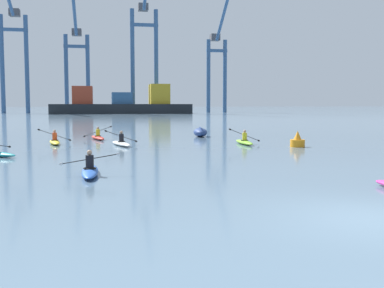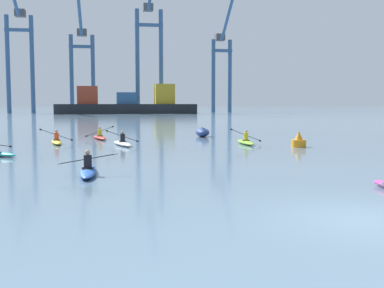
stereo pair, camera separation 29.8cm
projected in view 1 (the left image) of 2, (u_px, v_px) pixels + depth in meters
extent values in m
plane|color=slate|center=(373.00, 219.00, 10.96)|extent=(800.00, 800.00, 0.00)
cube|color=#1E2328|center=(122.00, 109.00, 128.03)|extent=(37.33, 9.52, 2.57)
cube|color=#993823|center=(83.00, 95.00, 125.78)|extent=(5.23, 6.66, 4.71)
cube|color=#2D5684|center=(122.00, 98.00, 127.79)|extent=(5.23, 6.66, 3.11)
cube|color=#B29323|center=(159.00, 94.00, 129.63)|extent=(5.23, 6.66, 5.42)
cylinder|color=#335684|center=(2.00, 64.00, 131.22)|extent=(1.20, 1.20, 27.27)
cylinder|color=#335684|center=(27.00, 65.00, 132.45)|extent=(1.20, 1.20, 27.27)
cube|color=#335684|center=(13.00, 30.00, 131.02)|extent=(7.73, 0.90, 0.90)
cube|color=#47474C|center=(14.00, 13.00, 133.03)|extent=(2.80, 2.80, 2.00)
cylinder|color=#335684|center=(66.00, 74.00, 139.13)|extent=(1.20, 1.20, 22.95)
cylinder|color=#335684|center=(88.00, 74.00, 140.31)|extent=(1.20, 1.20, 22.95)
cube|color=#335684|center=(77.00, 46.00, 139.04)|extent=(7.43, 0.90, 0.90)
cylinder|color=#335684|center=(74.00, 13.00, 130.05)|extent=(0.90, 17.39, 10.13)
cube|color=#47474C|center=(77.00, 32.00, 141.10)|extent=(2.80, 2.80, 2.00)
cylinder|color=#335684|center=(133.00, 61.00, 133.57)|extent=(1.20, 1.20, 29.25)
cylinder|color=#335684|center=(156.00, 62.00, 134.84)|extent=(1.20, 1.20, 29.25)
cube|color=#335684|center=(144.00, 25.00, 133.33)|extent=(7.93, 0.90, 0.90)
cube|color=#47474C|center=(143.00, 7.00, 135.32)|extent=(2.80, 2.80, 2.00)
cylinder|color=#335684|center=(208.00, 76.00, 144.44)|extent=(1.20, 1.20, 22.15)
cylinder|color=#335684|center=(225.00, 76.00, 145.42)|extent=(1.20, 1.20, 22.15)
cube|color=#335684|center=(217.00, 51.00, 144.27)|extent=(6.41, 0.90, 0.90)
cylinder|color=#335684|center=(223.00, 15.00, 135.82)|extent=(0.90, 16.18, 12.78)
cube|color=#47474C|center=(215.00, 37.00, 146.34)|extent=(2.80, 2.80, 2.00)
ellipsoid|color=navy|center=(200.00, 132.00, 38.38)|extent=(1.41, 2.71, 0.70)
cube|color=navy|center=(200.00, 128.00, 38.35)|extent=(0.30, 1.94, 0.06)
cylinder|color=orange|center=(297.00, 143.00, 29.22)|extent=(0.90, 0.90, 0.45)
cone|color=orange|center=(298.00, 135.00, 29.18)|extent=(0.49, 0.49, 0.55)
ellipsoid|color=#2856B2|center=(90.00, 172.00, 17.71)|extent=(0.63, 3.41, 0.26)
torus|color=black|center=(90.00, 168.00, 17.60)|extent=(0.49, 0.49, 0.05)
cylinder|color=black|center=(90.00, 162.00, 17.58)|extent=(0.30, 0.30, 0.50)
sphere|color=tan|center=(90.00, 152.00, 17.55)|extent=(0.19, 0.19, 0.19)
cylinder|color=black|center=(90.00, 159.00, 17.62)|extent=(2.08, 0.05, 0.36)
ellipsoid|color=silver|center=(61.00, 164.00, 17.45)|extent=(0.20, 0.04, 0.14)
ellipsoid|color=silver|center=(118.00, 154.00, 17.80)|extent=(0.20, 0.04, 0.14)
ellipsoid|color=black|center=(9.00, 147.00, 24.81)|extent=(0.16, 0.18, 0.14)
ellipsoid|color=yellow|center=(55.00, 142.00, 31.31)|extent=(1.15, 3.45, 0.26)
torus|color=black|center=(55.00, 140.00, 31.20)|extent=(0.56, 0.56, 0.05)
cylinder|color=#DB471E|center=(55.00, 136.00, 31.18)|extent=(0.30, 0.30, 0.50)
sphere|color=tan|center=(55.00, 131.00, 31.15)|extent=(0.19, 0.19, 0.19)
cylinder|color=black|center=(55.00, 135.00, 31.22)|extent=(1.96, 0.36, 0.76)
ellipsoid|color=black|center=(39.00, 130.00, 30.85)|extent=(0.21, 0.07, 0.17)
ellipsoid|color=black|center=(70.00, 140.00, 31.59)|extent=(0.21, 0.07, 0.17)
ellipsoid|color=red|center=(98.00, 138.00, 35.36)|extent=(1.34, 3.45, 0.26)
torus|color=black|center=(98.00, 136.00, 35.26)|extent=(0.59, 0.59, 0.05)
cylinder|color=gold|center=(98.00, 133.00, 35.24)|extent=(0.30, 0.30, 0.50)
sphere|color=tan|center=(98.00, 128.00, 35.21)|extent=(0.19, 0.19, 0.19)
cylinder|color=black|center=(98.00, 131.00, 35.27)|extent=(1.96, 0.48, 0.70)
ellipsoid|color=black|center=(84.00, 136.00, 34.90)|extent=(0.21, 0.08, 0.16)
ellipsoid|color=black|center=(111.00, 127.00, 35.64)|extent=(0.21, 0.08, 0.16)
ellipsoid|color=#7ABC2D|center=(244.00, 142.00, 31.19)|extent=(0.67, 3.41, 0.26)
torus|color=black|center=(245.00, 140.00, 31.08)|extent=(0.50, 0.50, 0.05)
cylinder|color=gold|center=(245.00, 137.00, 31.05)|extent=(0.30, 0.30, 0.50)
sphere|color=tan|center=(245.00, 131.00, 31.03)|extent=(0.19, 0.19, 0.19)
cylinder|color=black|center=(244.00, 135.00, 31.10)|extent=(1.97, 0.07, 0.80)
ellipsoid|color=black|center=(230.00, 129.00, 30.90)|extent=(0.21, 0.04, 0.17)
ellipsoid|color=black|center=(259.00, 141.00, 31.29)|extent=(0.21, 0.04, 0.17)
ellipsoid|color=silver|center=(121.00, 144.00, 30.08)|extent=(1.40, 3.44, 0.26)
torus|color=black|center=(121.00, 142.00, 29.97)|extent=(0.59, 0.59, 0.05)
cylinder|color=black|center=(121.00, 138.00, 29.95)|extent=(0.30, 0.30, 0.50)
sphere|color=tan|center=(121.00, 132.00, 29.92)|extent=(0.19, 0.19, 0.19)
cylinder|color=black|center=(121.00, 136.00, 29.99)|extent=(1.94, 0.51, 0.75)
ellipsoid|color=black|center=(106.00, 131.00, 29.55)|extent=(0.21, 0.09, 0.16)
ellipsoid|color=black|center=(136.00, 141.00, 30.44)|extent=(0.21, 0.09, 0.16)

